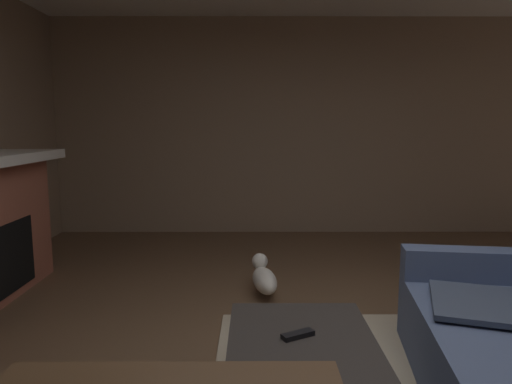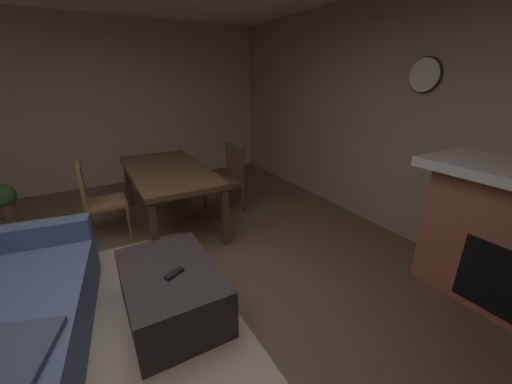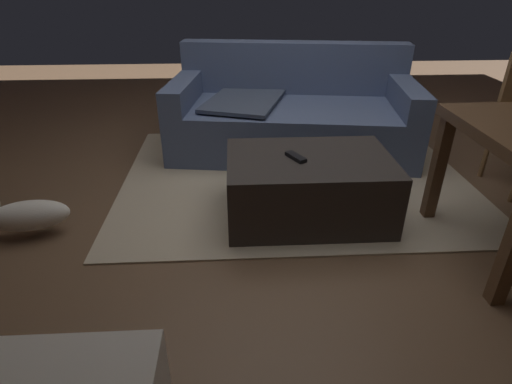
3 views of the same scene
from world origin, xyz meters
TOP-DOWN VIEW (x-y plane):
  - floor at (0.00, 0.00)m, footprint 9.42×9.42m
  - area_rug at (0.15, 0.29)m, footprint 2.60×2.00m
  - couch at (0.20, 0.90)m, footprint 2.13×1.26m
  - ottoman_coffee_table at (0.15, -0.26)m, footprint 1.01×0.68m
  - tv_remote at (0.06, -0.28)m, footprint 0.12×0.16m
  - small_dog at (-1.56, -0.41)m, footprint 0.51×0.26m

SIDE VIEW (x-z plane):
  - floor at x=0.00m, z-range 0.00..0.00m
  - area_rug at x=0.15m, z-range 0.00..0.01m
  - small_dog at x=-1.56m, z-range 0.03..0.29m
  - ottoman_coffee_table at x=0.15m, z-range 0.00..0.42m
  - couch at x=0.20m, z-range -0.13..0.73m
  - tv_remote at x=0.06m, z-range 0.42..0.44m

